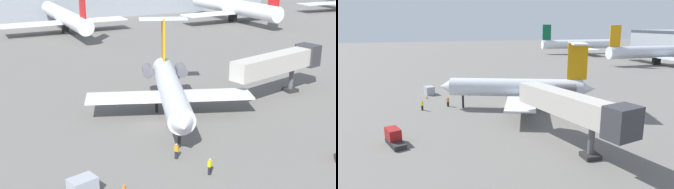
% 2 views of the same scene
% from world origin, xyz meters
% --- Properties ---
extents(ground_plane, '(400.00, 400.00, 0.10)m').
position_xyz_m(ground_plane, '(0.00, 0.00, -0.05)').
color(ground_plane, '#66635E').
extents(regional_jet, '(21.49, 25.50, 11.14)m').
position_xyz_m(regional_jet, '(2.82, 1.46, 3.77)').
color(regional_jet, silver).
rests_on(regional_jet, ground_plane).
extents(jet_bridge, '(17.37, 7.06, 6.65)m').
position_xyz_m(jet_bridge, '(20.98, 2.02, 4.95)').
color(jet_bridge, '#B7B2A8').
rests_on(jet_bridge, ground_plane).
extents(ground_crew_marshaller, '(0.47, 0.46, 1.69)m').
position_xyz_m(ground_crew_marshaller, '(-2.04, -10.15, 0.86)').
color(ground_crew_marshaller, black).
rests_on(ground_crew_marshaller, ground_plane).
extents(ground_crew_loader, '(0.48, 0.43, 1.69)m').
position_xyz_m(ground_crew_loader, '(-0.67, -14.52, 0.86)').
color(ground_crew_loader, black).
rests_on(ground_crew_loader, ground_plane).
extents(baggage_tug_lead, '(4.24, 2.69, 1.90)m').
position_xyz_m(baggage_tug_lead, '(13.72, -17.96, 0.84)').
color(baggage_tug_lead, '#262628').
rests_on(baggage_tug_lead, ground_plane).
extents(cargo_container_uld, '(2.73, 2.23, 1.64)m').
position_xyz_m(cargo_container_uld, '(-12.57, -12.95, 0.82)').
color(cargo_container_uld, '#999EA8').
rests_on(cargo_container_uld, ground_plane).
extents(traffic_cone_near, '(0.36, 0.36, 0.55)m').
position_xyz_m(traffic_cone_near, '(-9.00, -13.53, 0.28)').
color(traffic_cone_near, orange).
rests_on(traffic_cone_near, ground_plane).
extents(parked_airliner_west_end, '(32.02, 37.86, 13.54)m').
position_xyz_m(parked_airliner_west_end, '(-82.34, 59.52, 4.37)').
color(parked_airliner_west_end, silver).
rests_on(parked_airliner_west_end, ground_plane).
extents(parked_airliner_west_mid, '(32.53, 38.71, 13.55)m').
position_xyz_m(parked_airliner_west_mid, '(-38.99, 65.53, 4.37)').
color(parked_airliner_west_mid, silver).
rests_on(parked_airliner_west_mid, ground_plane).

